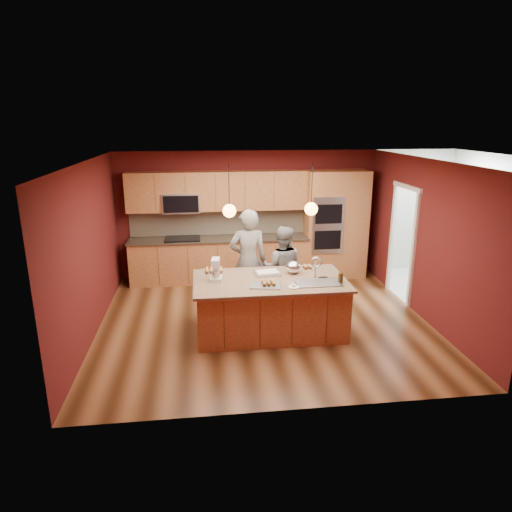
{
  "coord_description": "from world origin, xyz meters",
  "views": [
    {
      "loc": [
        -1.02,
        -7.07,
        3.3
      ],
      "look_at": [
        -0.15,
        -0.1,
        1.2
      ],
      "focal_mm": 32.0,
      "sensor_mm": 36.0,
      "label": 1
    }
  ],
  "objects": [
    {
      "name": "plate",
      "position": [
        0.34,
        -0.77,
        0.89
      ],
      "size": [
        0.17,
        0.17,
        0.01
      ],
      "primitive_type": "cylinder",
      "color": "silver",
      "rests_on": "island"
    },
    {
      "name": "tumbler",
      "position": [
        1.1,
        -0.64,
        0.96
      ],
      "size": [
        0.08,
        0.08,
        0.15
      ],
      "primitive_type": "cylinder",
      "color": "#341F0B",
      "rests_on": "island"
    },
    {
      "name": "mixing_bowl",
      "position": [
        0.47,
        -0.1,
        0.99
      ],
      "size": [
        0.25,
        0.25,
        0.21
      ],
      "primitive_type": "ellipsoid",
      "color": "silver",
      "rests_on": "island"
    },
    {
      "name": "cooling_rack",
      "position": [
        -0.08,
        -0.64,
        0.9
      ],
      "size": [
        0.51,
        0.41,
        0.02
      ],
      "primitive_type": "cube",
      "rotation": [
        0.0,
        0.0,
        -0.2
      ],
      "color": "#A8ACB0",
      "rests_on": "island"
    },
    {
      "name": "laundry_room",
      "position": [
        4.35,
        1.2,
        1.95
      ],
      "size": [
        2.6,
        2.7,
        2.7
      ],
      "color": "silver",
      "rests_on": "ground"
    },
    {
      "name": "wall_right",
      "position": [
        2.75,
        0.0,
        1.35
      ],
      "size": [
        0.0,
        5.0,
        5.0
      ],
      "primitive_type": "plane",
      "rotation": [
        1.57,
        0.0,
        -1.57
      ],
      "color": "#511514",
      "rests_on": "ground"
    },
    {
      "name": "phone",
      "position": [
        0.89,
        -0.39,
        0.89
      ],
      "size": [
        0.14,
        0.08,
        0.01
      ],
      "primitive_type": "cube",
      "rotation": [
        0.0,
        0.0,
        -0.03
      ],
      "color": "black",
      "rests_on": "island"
    },
    {
      "name": "pendant_left",
      "position": [
        -0.59,
        -0.37,
        2.0
      ],
      "size": [
        0.2,
        0.2,
        0.8
      ],
      "color": "black",
      "rests_on": "ceiling"
    },
    {
      "name": "person_left",
      "position": [
        -0.21,
        0.56,
        0.92
      ],
      "size": [
        0.68,
        0.45,
        1.84
      ],
      "primitive_type": "imported",
      "rotation": [
        0.0,
        0.0,
        3.16
      ],
      "color": "black",
      "rests_on": "floor"
    },
    {
      "name": "wall_front",
      "position": [
        0.0,
        -2.5,
        1.35
      ],
      "size": [
        5.5,
        0.0,
        5.5
      ],
      "primitive_type": "plane",
      "rotation": [
        -1.57,
        0.0,
        0.0
      ],
      "color": "#511514",
      "rests_on": "ground"
    },
    {
      "name": "sheet_cake",
      "position": [
        0.03,
        -0.1,
        0.91
      ],
      "size": [
        0.44,
        0.35,
        0.05
      ],
      "rotation": [
        0.0,
        0.0,
        0.12
      ],
      "color": "silver",
      "rests_on": "island"
    },
    {
      "name": "oven_column",
      "position": [
        1.85,
        2.19,
        1.15
      ],
      "size": [
        1.3,
        0.62,
        2.3
      ],
      "color": "#9B4923",
      "rests_on": "floor"
    },
    {
      "name": "cabinet_run",
      "position": [
        -0.68,
        2.25,
        0.98
      ],
      "size": [
        3.74,
        0.64,
        2.3
      ],
      "color": "#9B4923",
      "rests_on": "floor"
    },
    {
      "name": "pendant_right",
      "position": [
        0.66,
        -0.37,
        2.0
      ],
      "size": [
        0.2,
        0.2,
        0.8
      ],
      "color": "black",
      "rests_on": "ceiling"
    },
    {
      "name": "stand_mixer",
      "position": [
        -0.81,
        -0.28,
        1.03
      ],
      "size": [
        0.21,
        0.27,
        0.35
      ],
      "rotation": [
        0.0,
        0.0,
        -0.14
      ],
      "color": "white",
      "rests_on": "island"
    },
    {
      "name": "ceiling",
      "position": [
        0.0,
        0.0,
        2.7
      ],
      "size": [
        5.5,
        5.5,
        0.0
      ],
      "primitive_type": "plane",
      "rotation": [
        3.14,
        0.0,
        0.0
      ],
      "color": "white",
      "rests_on": "ground"
    },
    {
      "name": "dryer",
      "position": [
        4.17,
        1.46,
        0.52
      ],
      "size": [
        0.76,
        0.78,
        1.04
      ],
      "primitive_type": "cube",
      "rotation": [
        0.0,
        0.0,
        0.19
      ],
      "color": "white",
      "rests_on": "floor"
    },
    {
      "name": "cupcakes_rack",
      "position": [
        -0.03,
        -0.64,
        0.93
      ],
      "size": [
        0.21,
        0.21,
        0.06
      ],
      "primitive_type": null,
      "color": "gold",
      "rests_on": "island"
    },
    {
      "name": "island",
      "position": [
        0.05,
        -0.37,
        0.45
      ],
      "size": [
        2.41,
        1.35,
        1.27
      ],
      "color": "#9B4923",
      "rests_on": "floor"
    },
    {
      "name": "wall_back",
      "position": [
        0.0,
        2.5,
        1.35
      ],
      "size": [
        5.5,
        0.0,
        5.5
      ],
      "primitive_type": "plane",
      "rotation": [
        1.57,
        0.0,
        0.0
      ],
      "color": "#511514",
      "rests_on": "ground"
    },
    {
      "name": "cupcakes_right",
      "position": [
        0.75,
        0.1,
        0.92
      ],
      "size": [
        0.15,
        0.15,
        0.07
      ],
      "primitive_type": null,
      "color": "gold",
      "rests_on": "island"
    },
    {
      "name": "person_right",
      "position": [
        0.4,
        0.56,
        0.76
      ],
      "size": [
        0.86,
        0.74,
        1.52
      ],
      "primitive_type": "imported",
      "rotation": [
        0.0,
        0.0,
        2.89
      ],
      "color": "slate",
      "rests_on": "floor"
    },
    {
      "name": "washer",
      "position": [
        4.22,
        0.83,
        0.53
      ],
      "size": [
        0.85,
        0.86,
        1.06
      ],
      "primitive_type": "cube",
      "rotation": [
        0.0,
        0.0,
        -0.34
      ],
      "color": "white",
      "rests_on": "floor"
    },
    {
      "name": "floor",
      "position": [
        0.0,
        0.0,
        0.0
      ],
      "size": [
        5.5,
        5.5,
        0.0
      ],
      "primitive_type": "plane",
      "color": "#40220F",
      "rests_on": "ground"
    },
    {
      "name": "wall_left",
      "position": [
        -2.75,
        0.0,
        1.35
      ],
      "size": [
        0.0,
        5.0,
        5.0
      ],
      "primitive_type": "plane",
      "rotation": [
        1.57,
        0.0,
        1.57
      ],
      "color": "#511514",
      "rests_on": "ground"
    },
    {
      "name": "cupcakes_left",
      "position": [
        -0.83,
        0.12,
        0.92
      ],
      "size": [
        0.3,
        0.23,
        0.07
      ],
      "primitive_type": null,
      "color": "gold",
      "rests_on": "island"
    },
    {
      "name": "doorway_trim",
      "position": [
        2.73,
        0.8,
        1.05
      ],
      "size": [
        0.08,
        1.11,
        2.2
      ],
      "primitive_type": null,
      "color": "white",
      "rests_on": "wall_right"
    }
  ]
}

